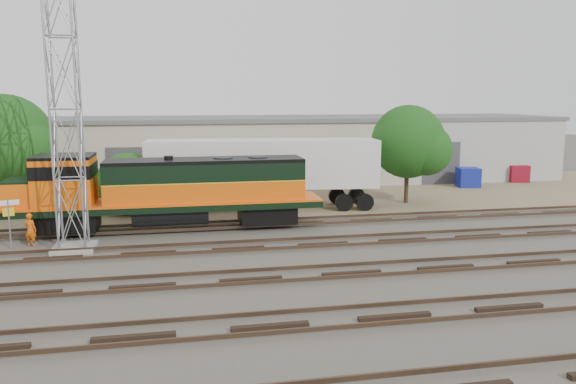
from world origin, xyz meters
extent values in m
plane|color=#47423A|center=(0.00, 0.00, 0.00)|extent=(140.00, 140.00, 0.00)
cube|color=#726047|center=(0.00, 15.00, 0.01)|extent=(80.00, 16.00, 0.02)
cube|color=#4C3828|center=(0.00, -11.25, 0.21)|extent=(80.00, 0.08, 0.14)
cube|color=black|center=(0.00, -7.50, 0.07)|extent=(80.00, 2.40, 0.14)
cube|color=#4C3828|center=(0.00, -8.25, 0.21)|extent=(80.00, 0.08, 0.14)
cube|color=#4C3828|center=(0.00, -6.75, 0.21)|extent=(80.00, 0.08, 0.14)
cube|color=black|center=(0.00, -3.00, 0.07)|extent=(80.00, 2.40, 0.14)
cube|color=#4C3828|center=(0.00, -3.75, 0.21)|extent=(80.00, 0.08, 0.14)
cube|color=#4C3828|center=(0.00, -2.25, 0.21)|extent=(80.00, 0.08, 0.14)
cube|color=black|center=(0.00, 1.50, 0.07)|extent=(80.00, 2.40, 0.14)
cube|color=#4C3828|center=(0.00, 0.75, 0.21)|extent=(80.00, 0.08, 0.14)
cube|color=#4C3828|center=(0.00, 2.25, 0.21)|extent=(80.00, 0.08, 0.14)
cube|color=black|center=(0.00, 6.00, 0.07)|extent=(80.00, 2.40, 0.14)
cube|color=#4C3828|center=(0.00, 5.25, 0.21)|extent=(80.00, 0.08, 0.14)
cube|color=#4C3828|center=(0.00, 6.75, 0.21)|extent=(80.00, 0.08, 0.14)
cube|color=#B7B098|center=(0.00, 23.00, 2.50)|extent=(58.00, 10.00, 5.00)
cube|color=#59595B|center=(0.00, 23.00, 5.15)|extent=(58.40, 10.40, 0.30)
cube|color=#999993|center=(22.00, 17.95, 2.50)|extent=(14.00, 0.10, 5.00)
cube|color=#333335|center=(-14.00, 17.94, 1.70)|extent=(3.20, 0.12, 3.40)
cube|color=#333335|center=(-6.00, 17.94, 1.70)|extent=(3.20, 0.12, 3.40)
cube|color=#333335|center=(2.00, 17.94, 1.70)|extent=(3.20, 0.12, 3.40)
cube|color=#333335|center=(10.00, 17.94, 1.70)|extent=(3.20, 0.12, 3.40)
cube|color=#333335|center=(18.00, 17.94, 1.70)|extent=(3.20, 0.12, 3.40)
cube|color=black|center=(-8.16, 6.00, 0.74)|extent=(2.97, 2.23, 0.93)
cube|color=black|center=(2.04, 6.00, 0.74)|extent=(2.97, 2.23, 0.93)
cube|color=black|center=(-3.06, 6.00, 1.37)|extent=(15.77, 2.78, 0.32)
cylinder|color=black|center=(-3.06, 6.00, 0.79)|extent=(3.90, 1.02, 1.02)
cube|color=#E0570A|center=(-1.20, 6.00, 2.09)|extent=(10.20, 2.41, 1.11)
cube|color=black|center=(-1.20, 6.00, 3.11)|extent=(10.20, 2.41, 0.93)
cube|color=black|center=(-1.20, 6.00, 3.67)|extent=(10.20, 2.41, 0.19)
cube|color=#E0570A|center=(-8.16, 6.00, 2.74)|extent=(2.78, 2.78, 2.41)
cube|color=black|center=(-8.16, 6.00, 4.02)|extent=(2.78, 2.78, 0.15)
cube|color=#E0570A|center=(-10.30, 6.00, 2.18)|extent=(1.48, 2.23, 1.30)
cube|color=gray|center=(-7.38, 3.01, 0.10)|extent=(1.86, 1.86, 0.20)
cylinder|color=gray|center=(-7.95, 3.58, 6.41)|extent=(0.09, 0.09, 12.42)
cylinder|color=gray|center=(-6.81, 3.58, 6.41)|extent=(0.09, 0.09, 12.42)
cylinder|color=gray|center=(-7.95, 2.44, 6.41)|extent=(0.09, 0.09, 12.42)
cylinder|color=gray|center=(-6.81, 2.44, 6.41)|extent=(0.09, 0.09, 12.42)
cylinder|color=gray|center=(-10.24, 3.62, 1.18)|extent=(0.07, 0.07, 2.35)
cube|color=white|center=(-10.24, 3.62, 2.19)|extent=(0.93, 0.34, 0.24)
cube|color=yellow|center=(-10.24, 3.62, 1.76)|extent=(0.47, 0.19, 0.37)
imported|color=#E0550C|center=(-9.48, 4.06, 0.80)|extent=(0.68, 0.56, 1.60)
cube|color=silver|center=(2.57, 10.76, 2.88)|extent=(14.33, 4.15, 2.93)
cube|color=black|center=(8.08, 10.23, 0.54)|extent=(2.85, 2.95, 1.09)
cube|color=black|center=(-2.94, 10.19, 0.71)|extent=(0.16, 0.16, 1.41)
cube|color=black|center=(-2.74, 12.35, 0.71)|extent=(0.16, 0.16, 1.41)
cube|color=navy|center=(19.53, 16.31, 0.75)|extent=(1.84, 1.76, 1.50)
cube|color=maroon|center=(24.89, 17.94, 0.70)|extent=(1.76, 1.68, 1.40)
cylinder|color=#382619|center=(-12.57, 12.54, 1.25)|extent=(0.34, 0.34, 2.50)
sphere|color=#164313|center=(-12.57, 12.54, 4.40)|extent=(5.45, 5.45, 5.45)
sphere|color=#164313|center=(-11.48, 11.72, 3.86)|extent=(3.81, 3.81, 3.81)
cylinder|color=#382619|center=(-5.58, 11.24, 0.18)|extent=(0.26, 0.26, 0.35)
sphere|color=#164313|center=(-5.58, 11.24, 1.71)|extent=(3.87, 3.87, 3.87)
sphere|color=#164313|center=(-4.80, 10.66, 1.32)|extent=(2.71, 2.71, 2.71)
cylinder|color=#382619|center=(12.17, 10.99, 1.19)|extent=(0.28, 0.28, 2.39)
sphere|color=#164313|center=(12.17, 10.99, 4.06)|extent=(4.77, 4.77, 4.77)
sphere|color=#164313|center=(13.12, 10.27, 3.58)|extent=(3.34, 3.34, 3.34)
camera|label=1|loc=(-2.57, -23.37, 6.94)|focal=35.00mm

